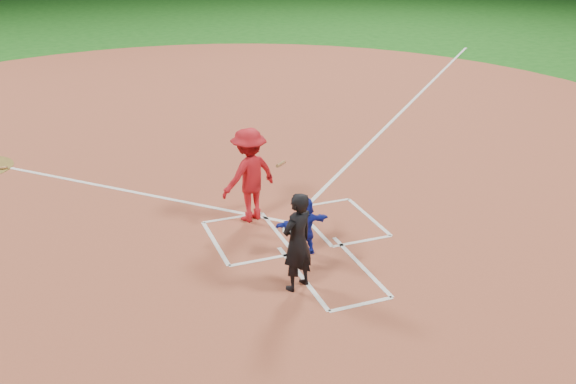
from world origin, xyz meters
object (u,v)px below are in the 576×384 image
object	(u,v)px
home_plate	(295,229)
catcher	(304,226)
batter_at_plate	(249,175)
umpire	(297,242)

from	to	relation	value
home_plate	catcher	bearing A→B (deg)	78.00
catcher	batter_at_plate	bearing A→B (deg)	-78.70
catcher	umpire	size ratio (longest dim) A/B	0.66
umpire	batter_at_plate	xyz separation A→B (m)	(0.08, 2.73, 0.11)
home_plate	umpire	xyz separation A→B (m)	(-0.74, -1.97, 0.82)
home_plate	batter_at_plate	distance (m)	1.37
catcher	umpire	xyz separation A→B (m)	(-0.54, -1.02, 0.28)
umpire	catcher	bearing A→B (deg)	-142.51
umpire	batter_at_plate	size ratio (longest dim) A/B	0.89
catcher	umpire	distance (m)	1.19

